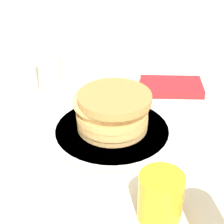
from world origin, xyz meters
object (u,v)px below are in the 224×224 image
juice_glass (160,197)px  plate (112,131)px  pancake_stack (112,110)px  water_bottle_near (17,58)px  cream_jug (81,67)px

juice_glass → plate: bearing=104.6°
plate → pancake_stack: pancake_stack is taller
plate → juice_glass: 0.24m
pancake_stack → water_bottle_near: size_ratio=0.67×
cream_jug → water_bottle_near: (-0.14, -0.09, 0.07)m
plate → juice_glass: bearing=-75.4°
plate → water_bottle_near: bearing=144.4°
juice_glass → water_bottle_near: size_ratio=0.34×
pancake_stack → plate: bearing=-114.2°
juice_glass → water_bottle_near: (-0.27, 0.38, 0.07)m
water_bottle_near → juice_glass: bearing=-54.9°
plate → pancake_stack: bearing=65.8°
pancake_stack → water_bottle_near: water_bottle_near is taller
pancake_stack → water_bottle_near: 0.26m
plate → pancake_stack: (0.00, 0.00, 0.05)m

